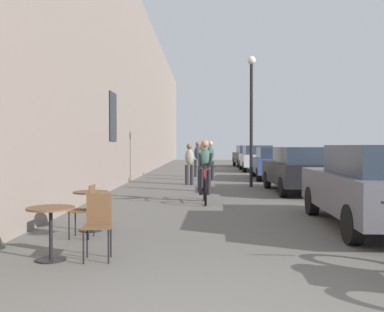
{
  "coord_description": "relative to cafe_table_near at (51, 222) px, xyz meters",
  "views": [
    {
      "loc": [
        -0.05,
        -3.21,
        1.55
      ],
      "look_at": [
        -0.44,
        12.67,
        1.17
      ],
      "focal_mm": 40.27,
      "sensor_mm": 36.0,
      "label": 1
    }
  ],
  "objects": [
    {
      "name": "building_facade_left",
      "position": [
        -1.35,
        11.47,
        3.99
      ],
      "size": [
        0.54,
        68.0,
        9.03
      ],
      "color": "gray",
      "rests_on": "ground_plane"
    },
    {
      "name": "cafe_table_near",
      "position": [
        0.0,
        0.0,
        0.0
      ],
      "size": [
        0.64,
        0.64,
        0.72
      ],
      "color": "black",
      "rests_on": "ground_plane"
    },
    {
      "name": "cafe_chair_near_toward_street",
      "position": [
        0.63,
        0.08,
        -0.0
      ],
      "size": [
        0.42,
        0.42,
        0.89
      ],
      "color": "black",
      "rests_on": "ground_plane"
    },
    {
      "name": "cafe_table_mid",
      "position": [
        0.02,
        2.01,
        0.0
      ],
      "size": [
        0.64,
        0.64,
        0.72
      ],
      "color": "black",
      "rests_on": "ground_plane"
    },
    {
      "name": "cafe_chair_mid_toward_street",
      "position": [
        0.1,
        1.4,
        -0.0
      ],
      "size": [
        0.39,
        0.39,
        0.89
      ],
      "color": "black",
      "rests_on": "ground_plane"
    },
    {
      "name": "cyclist_on_bicycle",
      "position": [
        2.11,
        6.05,
        0.29
      ],
      "size": [
        0.52,
        1.76,
        1.74
      ],
      "color": "black",
      "rests_on": "ground_plane"
    },
    {
      "name": "pedestrian_near",
      "position": [
        2.05,
        8.87,
        0.39
      ],
      "size": [
        0.36,
        0.27,
        1.62
      ],
      "color": "#26262D",
      "rests_on": "ground_plane"
    },
    {
      "name": "pedestrian_mid",
      "position": [
        1.52,
        11.26,
        0.39
      ],
      "size": [
        0.37,
        0.28,
        1.63
      ],
      "color": "#26262D",
      "rests_on": "ground_plane"
    },
    {
      "name": "pedestrian_far",
      "position": [
        2.4,
        13.39,
        0.47
      ],
      "size": [
        0.38,
        0.3,
        1.76
      ],
      "color": "#26262D",
      "rests_on": "ground_plane"
    },
    {
      "name": "pedestrian_furthest",
      "position": [
        1.8,
        15.69,
        0.47
      ],
      "size": [
        0.36,
        0.27,
        1.75
      ],
      "color": "#26262D",
      "rests_on": "ground_plane"
    },
    {
      "name": "street_lamp",
      "position": [
        3.88,
        10.45,
        2.59
      ],
      "size": [
        0.32,
        0.32,
        4.9
      ],
      "color": "black",
      "rests_on": "ground_plane"
    },
    {
      "name": "parked_car_nearest",
      "position": [
        5.27,
        2.32,
        0.29
      ],
      "size": [
        1.98,
        4.46,
        1.56
      ],
      "color": "#595960",
      "rests_on": "ground_plane"
    },
    {
      "name": "parked_car_second",
      "position": [
        5.24,
        8.52,
        0.26
      ],
      "size": [
        1.85,
        4.26,
        1.51
      ],
      "color": "black",
      "rests_on": "ground_plane"
    },
    {
      "name": "parked_car_third",
      "position": [
        5.32,
        14.2,
        0.25
      ],
      "size": [
        1.9,
        4.25,
        1.49
      ],
      "color": "#384C84",
      "rests_on": "ground_plane"
    },
    {
      "name": "parked_car_fourth",
      "position": [
        5.32,
        20.58,
        0.29
      ],
      "size": [
        1.9,
        4.42,
        1.56
      ],
      "color": "#B7B7BC",
      "rests_on": "ground_plane"
    },
    {
      "name": "parked_car_fifth",
      "position": [
        5.38,
        25.93,
        0.29
      ],
      "size": [
        1.98,
        4.47,
        1.57
      ],
      "color": "black",
      "rests_on": "ground_plane"
    }
  ]
}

